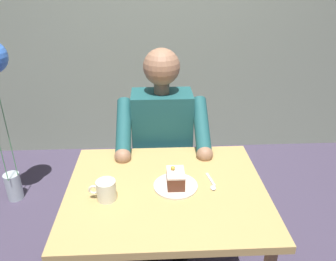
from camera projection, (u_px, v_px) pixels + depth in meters
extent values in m
cube|color=tan|center=(166.00, 191.00, 1.55)|extent=(0.93, 0.77, 0.04)
cylinder|color=tan|center=(230.00, 204.00, 2.01)|extent=(0.05, 0.05, 0.70)
cylinder|color=tan|center=(97.00, 208.00, 1.98)|extent=(0.05, 0.05, 0.70)
cube|color=tan|center=(162.00, 169.00, 2.19)|extent=(0.42, 0.42, 0.04)
cube|color=tan|center=(161.00, 123.00, 2.25)|extent=(0.38, 0.04, 0.45)
cylinder|color=tan|center=(191.00, 212.00, 2.13)|extent=(0.04, 0.04, 0.45)
cylinder|color=tan|center=(135.00, 214.00, 2.12)|extent=(0.04, 0.04, 0.45)
cylinder|color=tan|center=(186.00, 180.00, 2.45)|extent=(0.04, 0.04, 0.45)
cylinder|color=tan|center=(137.00, 182.00, 2.44)|extent=(0.04, 0.04, 0.45)
cube|color=#1C5152|center=(162.00, 132.00, 2.05)|extent=(0.36, 0.22, 0.52)
sphere|color=#9A6E51|center=(162.00, 67.00, 1.87)|extent=(0.21, 0.21, 0.21)
cylinder|color=#9A6E51|center=(162.00, 88.00, 1.92)|extent=(0.09, 0.09, 0.06)
cylinder|color=#1C5152|center=(201.00, 125.00, 1.88)|extent=(0.08, 0.33, 0.26)
sphere|color=#9A6E51|center=(205.00, 154.00, 1.78)|extent=(0.09, 0.09, 0.09)
cylinder|color=#1C5152|center=(124.00, 126.00, 1.86)|extent=(0.08, 0.33, 0.26)
sphere|color=#9A6E51|center=(123.00, 157.00, 1.76)|extent=(0.09, 0.09, 0.09)
cylinder|color=#2F2532|center=(177.00, 180.00, 2.07)|extent=(0.13, 0.38, 0.14)
cylinder|color=#2F2532|center=(149.00, 181.00, 2.06)|extent=(0.13, 0.38, 0.14)
cylinder|color=#2F2532|center=(179.00, 229.00, 2.01)|extent=(0.11, 0.11, 0.43)
cube|color=black|center=(180.00, 260.00, 2.03)|extent=(0.09, 0.22, 0.05)
cylinder|color=#2F2532|center=(150.00, 230.00, 2.00)|extent=(0.11, 0.11, 0.43)
cube|color=black|center=(150.00, 261.00, 2.03)|extent=(0.09, 0.22, 0.05)
cylinder|color=silver|center=(176.00, 186.00, 1.55)|extent=(0.21, 0.21, 0.01)
cube|color=brown|center=(176.00, 179.00, 1.53)|extent=(0.08, 0.11, 0.06)
cube|color=beige|center=(176.00, 173.00, 1.52)|extent=(0.08, 0.12, 0.01)
sphere|color=gold|center=(173.00, 168.00, 1.53)|extent=(0.02, 0.02, 0.02)
cylinder|color=silver|center=(106.00, 190.00, 1.45)|extent=(0.09, 0.09, 0.09)
torus|color=silver|center=(94.00, 190.00, 1.45)|extent=(0.05, 0.01, 0.05)
cylinder|color=black|center=(106.00, 183.00, 1.43)|extent=(0.08, 0.08, 0.01)
cube|color=silver|center=(211.00, 180.00, 1.60)|extent=(0.03, 0.11, 0.01)
ellipsoid|color=silver|center=(213.00, 188.00, 1.54)|extent=(0.03, 0.04, 0.01)
cylinder|color=#B2C1C6|center=(14.00, 186.00, 2.58)|extent=(0.12, 0.12, 0.22)
cylinder|color=#4C9956|center=(7.00, 128.00, 2.35)|extent=(0.01, 0.01, 0.79)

